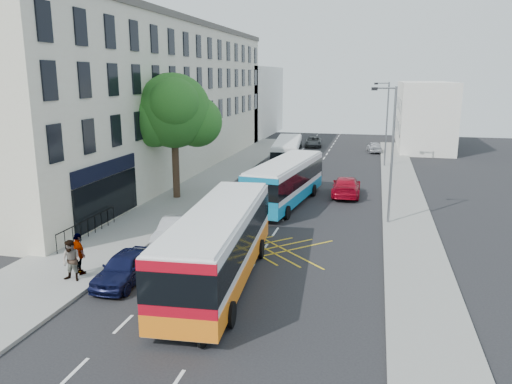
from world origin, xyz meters
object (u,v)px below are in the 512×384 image
Objects in this scene: bus_far at (287,154)px; parked_car_silver at (175,230)px; street_tree at (173,112)px; distant_car_grey at (313,142)px; bus_mid at (286,182)px; bus_near at (219,244)px; red_hatchback at (346,186)px; lamp_near at (391,148)px; distant_car_silver at (374,147)px; parked_car_blue at (125,267)px; lamp_far at (386,120)px; motorbike at (214,313)px; pedestrian_far at (79,254)px; pedestrian_near at (71,261)px.

bus_far reaches higher than parked_car_silver.
street_tree is 31.03m from distant_car_grey.
bus_mid is at bearing 2.88° from street_tree.
bus_near is 17.98m from red_hatchback.
distant_car_silver is at bearing 91.81° from lamp_near.
parked_car_blue is 1.00× the size of parked_car_silver.
parked_car_blue is 44.45m from distant_car_grey.
distant_car_silver is (7.55, -3.18, 0.02)m from distant_car_grey.
bus_far is at bearing -58.72° from red_hatchback.
lamp_far is 15.90m from distant_car_grey.
motorbike is 0.54× the size of parked_car_silver.
motorbike is 0.43× the size of red_hatchback.
distant_car_grey is (-2.56, 47.92, -0.29)m from motorbike.
lamp_near is 17.97m from pedestrian_far.
lamp_far is 4.24× the size of pedestrian_far.
parked_car_silver is at bearing 130.70° from motorbike.
distant_car_grey is at bearing -64.69° from pedestrian_far.
distant_car_silver is at bearing 77.02° from bus_near.
distant_car_grey is 2.33× the size of pedestrian_far.
street_tree reaches higher than bus_mid.
bus_mid is at bearing 73.97° from parked_car_blue.
bus_far is (-8.95, -3.50, -3.12)m from lamp_far.
motorbike is 1.19× the size of pedestrian_near.
bus_near is at bearing -92.52° from bus_far.
lamp_far reaches higher than bus_mid.
street_tree is at bearing 97.81° from pedestrian_near.
bus_near is 2.35× the size of red_hatchback.
pedestrian_far is (-2.24, 0.03, 0.41)m from parked_car_blue.
distant_car_silver is at bearing -75.20° from pedestrian_far.
parked_car_blue is at bearing -93.83° from parked_car_silver.
lamp_near and lamp_far have the same top height.
bus_mid is at bearing 103.55° from motorbike.
parked_car_silver is (-5.17, 9.04, -0.24)m from motorbike.
bus_far reaches higher than parked_car_blue.
bus_mid is 16.89m from pedestrian_near.
bus_far is at bearing 106.39° from motorbike.
lamp_near is 18.36m from pedestrian_near.
bus_mid is (-6.77, 3.37, -3.01)m from lamp_near.
lamp_far is at bearing 87.89° from distant_car_silver.
motorbike is at bearing 75.98° from distant_car_silver.
parked_car_blue is 42.43m from distant_car_silver.
bus_mid reaches higher than bus_far.
bus_far is 28.36m from pedestrian_far.
parked_car_silver is (-11.10, -26.06, -3.96)m from lamp_far.
red_hatchback is 21.76m from pedestrian_near.
lamp_near is 1.00× the size of lamp_far.
pedestrian_far is (-4.85, -44.34, 0.48)m from distant_car_grey.
street_tree is 4.67× the size of pedestrian_far.
distant_car_grey is at bearing 82.33° from parked_car_silver.
bus_near reaches higher than pedestrian_far.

